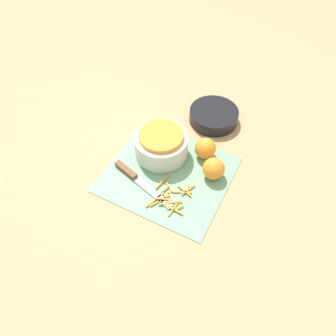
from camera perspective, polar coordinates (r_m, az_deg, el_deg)
The scene contains 8 objects.
ground_plane at distance 1.08m, azimuth 0.00°, elevation -1.19°, with size 4.00×4.00×0.00m, color tan.
cutting_board at distance 1.08m, azimuth 0.00°, elevation -1.09°, with size 0.39×0.35×0.01m.
bowl_speckled at distance 1.10m, azimuth -1.18°, elevation 4.17°, with size 0.18×0.18×0.09m.
bowl_dark at distance 1.25m, azimuth 7.95°, elevation 9.00°, with size 0.18×0.18×0.05m.
knife at distance 1.07m, azimuth -6.14°, elevation -1.32°, with size 0.24×0.09×0.02m.
orange_left at distance 1.05m, azimuth 7.95°, elevation -0.11°, with size 0.07×0.07×0.07m.
orange_right at distance 1.10m, azimuth 6.51°, elevation 3.43°, with size 0.07×0.07×0.07m.
peel_pile at distance 1.02m, azimuth 0.52°, elevation -4.95°, with size 0.12×0.14×0.01m.
Camera 1 is at (0.30, -0.58, 0.86)m, focal length 35.00 mm.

